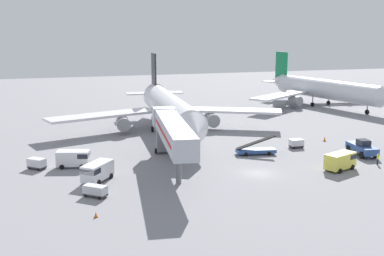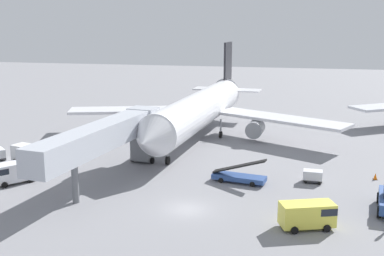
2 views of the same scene
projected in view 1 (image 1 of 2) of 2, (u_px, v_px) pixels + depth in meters
ground_plane at (259, 173)px, 62.34m from camera, size 300.00×300.00×0.00m
airplane_at_gate at (168, 108)px, 87.37m from camera, size 45.67×46.37×14.18m
jet_bridge at (172, 130)px, 63.54m from camera, size 6.53×23.78×7.16m
pushback_tug at (362, 148)px, 71.44m from camera, size 3.22×6.33×2.50m
belt_loader_truck at (256, 150)px, 71.90m from camera, size 6.35×2.95×3.01m
service_van_far_right at (74, 158)px, 64.95m from camera, size 4.84×3.27×2.37m
service_van_mid_center at (97, 171)px, 58.80m from camera, size 4.65×5.03×2.36m
service_van_rear_right at (341, 160)px, 63.79m from camera, size 5.17×3.57×2.36m
baggage_cart_mid_left at (95, 190)px, 53.25m from camera, size 2.86×2.72×1.36m
baggage_cart_near_right at (37, 163)px, 64.21m from camera, size 2.69×2.64×1.49m
baggage_cart_far_left at (296, 143)px, 76.08m from camera, size 2.20×1.48×1.42m
ground_crew_worker_foreground at (103, 163)px, 64.19m from camera, size 0.36×0.36×1.61m
ground_crew_worker_midground at (378, 159)px, 66.35m from camera, size 0.39×0.39×1.66m
safety_cone_alpha at (325, 139)px, 80.80m from camera, size 0.51×0.51×0.77m
safety_cone_bravo at (96, 215)px, 47.40m from camera, size 0.39×0.39×0.60m
airplane_background at (323, 89)px, 118.88m from camera, size 45.99×43.07×13.30m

